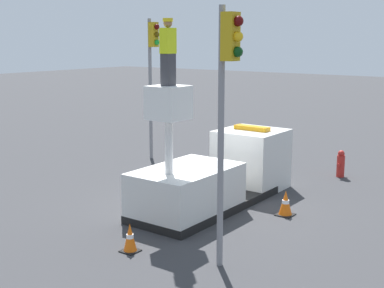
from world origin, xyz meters
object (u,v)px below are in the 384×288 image
object	(u,v)px
traffic_cone_curbside	(286,204)
worker	(168,52)
bucket_truck	(217,176)
traffic_cone_rear	(130,238)
traffic_light_across	(152,61)
traffic_light_pole	(227,87)
fire_hydrant	(341,164)

from	to	relation	value
traffic_cone_curbside	worker	bearing A→B (deg)	138.60
bucket_truck	traffic_cone_rear	xyz separation A→B (m)	(-4.45, -0.48, -0.53)
traffic_light_across	traffic_cone_rear	distance (m)	10.86
bucket_truck	traffic_light_pole	bearing A→B (deg)	-143.88
traffic_light_pole	traffic_light_across	size ratio (longest dim) A/B	0.98
traffic_light_across	traffic_cone_curbside	world-z (taller)	traffic_light_across
bucket_truck	worker	size ratio (longest dim) A/B	3.63
fire_hydrant	traffic_cone_curbside	bearing A→B (deg)	-176.00
traffic_light_pole	fire_hydrant	distance (m)	9.96
bucket_truck	worker	world-z (taller)	worker
bucket_truck	traffic_cone_rear	world-z (taller)	bucket_truck
traffic_cone_rear	worker	bearing A→B (deg)	12.83
fire_hydrant	traffic_cone_curbside	size ratio (longest dim) A/B	1.35
fire_hydrant	traffic_cone_curbside	distance (m)	5.22
worker	traffic_cone_rear	world-z (taller)	worker
bucket_truck	fire_hydrant	bearing A→B (deg)	-19.27
traffic_light_across	bucket_truck	bearing A→B (deg)	-122.65
bucket_truck	fire_hydrant	world-z (taller)	bucket_truck
traffic_cone_rear	traffic_light_pole	bearing A→B (deg)	-74.60
worker	traffic_cone_curbside	size ratio (longest dim) A/B	2.35
worker	traffic_cone_rear	xyz separation A→B (m)	(-2.11, -0.48, -4.38)
worker	traffic_cone_curbside	bearing A→B (deg)	-41.40
worker	traffic_cone_curbside	world-z (taller)	worker
worker	traffic_cone_rear	size ratio (longest dim) A/B	2.46
traffic_cone_curbside	traffic_cone_rear	bearing A→B (deg)	159.14
traffic_light_pole	traffic_light_across	bearing A→B (deg)	48.63
bucket_truck	traffic_cone_rear	size ratio (longest dim) A/B	8.91
traffic_light_pole	traffic_cone_curbside	distance (m)	5.51
traffic_cone_curbside	traffic_light_pole	bearing A→B (deg)	-172.66
bucket_truck	fire_hydrant	size ratio (longest dim) A/B	6.28
bucket_truck	traffic_cone_curbside	world-z (taller)	bucket_truck
worker	traffic_light_pole	size ratio (longest dim) A/B	0.30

